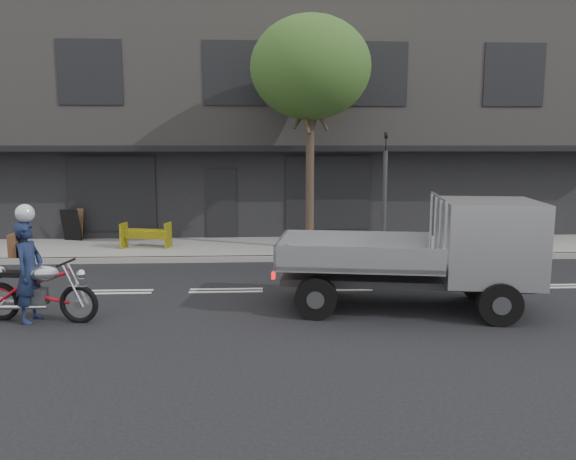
{
  "coord_description": "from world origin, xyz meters",
  "views": [
    {
      "loc": [
        0.75,
        -11.98,
        3.15
      ],
      "look_at": [
        1.38,
        0.5,
        1.26
      ],
      "focal_mm": 35.0,
      "sensor_mm": 36.0,
      "label": 1
    }
  ],
  "objects_px": {
    "street_tree": "(310,69)",
    "construction_barrier": "(145,236)",
    "traffic_light_pole": "(384,200)",
    "motorcycle": "(39,290)",
    "rider": "(29,272)",
    "flatbed_ute": "(464,245)",
    "sandwich_board": "(71,225)"
  },
  "relations": [
    {
      "from": "flatbed_ute",
      "to": "motorcycle",
      "type": "bearing_deg",
      "value": -168.4
    },
    {
      "from": "rider",
      "to": "flatbed_ute",
      "type": "xyz_separation_m",
      "value": [
        7.98,
        0.3,
        0.36
      ]
    },
    {
      "from": "street_tree",
      "to": "sandwich_board",
      "type": "xyz_separation_m",
      "value": [
        -7.42,
        1.69,
        -4.63
      ]
    },
    {
      "from": "motorcycle",
      "to": "rider",
      "type": "distance_m",
      "value": 0.36
    },
    {
      "from": "rider",
      "to": "construction_barrier",
      "type": "relative_size",
      "value": 1.32
    },
    {
      "from": "construction_barrier",
      "to": "rider",
      "type": "bearing_deg",
      "value": -96.89
    },
    {
      "from": "street_tree",
      "to": "flatbed_ute",
      "type": "distance_m",
      "value": 7.51
    },
    {
      "from": "street_tree",
      "to": "motorcycle",
      "type": "height_order",
      "value": "street_tree"
    },
    {
      "from": "rider",
      "to": "sandwich_board",
      "type": "relative_size",
      "value": 1.83
    },
    {
      "from": "motorcycle",
      "to": "flatbed_ute",
      "type": "bearing_deg",
      "value": 11.05
    },
    {
      "from": "motorcycle",
      "to": "sandwich_board",
      "type": "distance_m",
      "value": 8.12
    },
    {
      "from": "motorcycle",
      "to": "construction_barrier",
      "type": "distance_m",
      "value": 6.35
    },
    {
      "from": "motorcycle",
      "to": "rider",
      "type": "relative_size",
      "value": 1.2
    },
    {
      "from": "sandwich_board",
      "to": "flatbed_ute",
      "type": "bearing_deg",
      "value": -19.82
    },
    {
      "from": "construction_barrier",
      "to": "sandwich_board",
      "type": "distance_m",
      "value": 3.04
    },
    {
      "from": "street_tree",
      "to": "flatbed_ute",
      "type": "height_order",
      "value": "street_tree"
    },
    {
      "from": "traffic_light_pole",
      "to": "street_tree",
      "type": "bearing_deg",
      "value": 156.97
    },
    {
      "from": "rider",
      "to": "flatbed_ute",
      "type": "height_order",
      "value": "flatbed_ute"
    },
    {
      "from": "rider",
      "to": "flatbed_ute",
      "type": "distance_m",
      "value": 8.0
    },
    {
      "from": "traffic_light_pole",
      "to": "motorcycle",
      "type": "bearing_deg",
      "value": -144.33
    },
    {
      "from": "street_tree",
      "to": "construction_barrier",
      "type": "distance_m",
      "value": 6.76
    },
    {
      "from": "traffic_light_pole",
      "to": "sandwich_board",
      "type": "relative_size",
      "value": 3.51
    },
    {
      "from": "flatbed_ute",
      "to": "sandwich_board",
      "type": "relative_size",
      "value": 5.07
    },
    {
      "from": "street_tree",
      "to": "traffic_light_pole",
      "type": "bearing_deg",
      "value": -23.03
    },
    {
      "from": "flatbed_ute",
      "to": "street_tree",
      "type": "bearing_deg",
      "value": 121.69
    },
    {
      "from": "street_tree",
      "to": "construction_barrier",
      "type": "relative_size",
      "value": 4.88
    },
    {
      "from": "sandwich_board",
      "to": "rider",
      "type": "bearing_deg",
      "value": -59.0
    },
    {
      "from": "sandwich_board",
      "to": "traffic_light_pole",
      "type": "bearing_deg",
      "value": 2.69
    },
    {
      "from": "street_tree",
      "to": "sandwich_board",
      "type": "relative_size",
      "value": 6.76
    },
    {
      "from": "rider",
      "to": "flatbed_ute",
      "type": "bearing_deg",
      "value": -78.99
    },
    {
      "from": "rider",
      "to": "flatbed_ute",
      "type": "relative_size",
      "value": 0.36
    },
    {
      "from": "traffic_light_pole",
      "to": "sandwich_board",
      "type": "xyz_separation_m",
      "value": [
        -9.42,
        2.54,
        -1.0
      ]
    }
  ]
}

